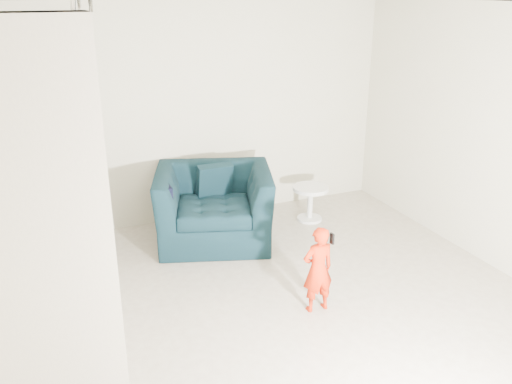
{
  "coord_description": "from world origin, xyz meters",
  "views": [
    {
      "loc": [
        -1.86,
        -3.6,
        2.82
      ],
      "look_at": [
        0.15,
        1.2,
        0.85
      ],
      "focal_mm": 38.0,
      "sensor_mm": 36.0,
      "label": 1
    }
  ],
  "objects_px": {
    "armchair": "(214,206)",
    "staircase": "(33,245)",
    "toddler": "(318,269)",
    "side_table": "(310,198)"
  },
  "relations": [
    {
      "from": "armchair",
      "to": "staircase",
      "type": "xyz_separation_m",
      "value": [
        -1.95,
        -1.44,
        0.52
      ]
    },
    {
      "from": "toddler",
      "to": "staircase",
      "type": "height_order",
      "value": "staircase"
    },
    {
      "from": "armchair",
      "to": "toddler",
      "type": "bearing_deg",
      "value": -59.69
    },
    {
      "from": "armchair",
      "to": "staircase",
      "type": "distance_m",
      "value": 2.48
    },
    {
      "from": "toddler",
      "to": "side_table",
      "type": "height_order",
      "value": "toddler"
    },
    {
      "from": "armchair",
      "to": "side_table",
      "type": "bearing_deg",
      "value": 21.33
    },
    {
      "from": "side_table",
      "to": "toddler",
      "type": "bearing_deg",
      "value": -116.27
    },
    {
      "from": "armchair",
      "to": "side_table",
      "type": "xyz_separation_m",
      "value": [
        1.32,
        0.08,
        -0.12
      ]
    },
    {
      "from": "side_table",
      "to": "staircase",
      "type": "height_order",
      "value": "staircase"
    },
    {
      "from": "side_table",
      "to": "staircase",
      "type": "relative_size",
      "value": 0.13
    }
  ]
}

